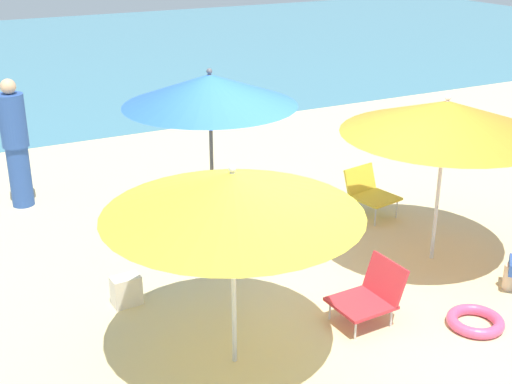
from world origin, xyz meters
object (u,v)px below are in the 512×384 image
(beach_chair_b, at_px, (369,191))
(beach_chair_c, at_px, (371,293))
(person_b, at_px, (16,144))
(beach_bag, at_px, (126,291))
(umbrella_orange, at_px, (446,117))
(umbrella_blue, at_px, (210,90))
(umbrella_yellow, at_px, (233,194))
(swim_ring, at_px, (475,321))

(beach_chair_b, distance_m, beach_chair_c, 2.51)
(beach_chair_b, bearing_deg, person_b, -131.90)
(person_b, xyz_separation_m, beach_bag, (0.44, -3.05, -0.69))
(beach_bag, bearing_deg, umbrella_orange, -10.33)
(beach_chair_c, distance_m, person_b, 4.99)
(umbrella_blue, xyz_separation_m, umbrella_orange, (2.11, -1.16, -0.27))
(umbrella_yellow, distance_m, swim_ring, 2.70)
(umbrella_yellow, bearing_deg, beach_chair_c, -0.18)
(beach_chair_c, xyz_separation_m, swim_ring, (0.80, -0.54, -0.23))
(umbrella_yellow, bearing_deg, swim_ring, -13.85)
(beach_chair_c, bearing_deg, umbrella_yellow, -2.84)
(person_b, bearing_deg, swim_ring, -161.39)
(umbrella_orange, bearing_deg, umbrella_yellow, -165.56)
(swim_ring, bearing_deg, umbrella_orange, 65.77)
(person_b, bearing_deg, beach_chair_b, -135.59)
(umbrella_yellow, relative_size, beach_chair_b, 3.13)
(umbrella_yellow, bearing_deg, umbrella_orange, 14.44)
(swim_ring, distance_m, beach_bag, 3.30)
(umbrella_orange, distance_m, beach_chair_b, 1.85)
(umbrella_orange, relative_size, umbrella_yellow, 1.04)
(umbrella_blue, bearing_deg, umbrella_orange, -28.79)
(beach_chair_c, bearing_deg, person_b, -64.24)
(umbrella_orange, height_order, person_b, umbrella_orange)
(umbrella_yellow, height_order, beach_chair_c, umbrella_yellow)
(beach_chair_c, xyz_separation_m, beach_bag, (-1.92, 1.32, -0.13))
(beach_chair_b, distance_m, beach_bag, 3.46)
(beach_bag, bearing_deg, umbrella_blue, 25.51)
(umbrella_blue, distance_m, swim_ring, 3.40)
(beach_chair_b, height_order, beach_chair_c, beach_chair_b)
(umbrella_orange, xyz_separation_m, beach_chair_c, (-1.37, -0.72, -1.33))
(umbrella_orange, height_order, beach_chair_c, umbrella_orange)
(umbrella_orange, bearing_deg, swim_ring, -114.23)
(beach_chair_c, height_order, person_b, person_b)
(umbrella_blue, height_order, person_b, umbrella_blue)
(umbrella_blue, distance_m, person_b, 3.14)
(umbrella_yellow, height_order, person_b, umbrella_yellow)
(beach_chair_c, bearing_deg, umbrella_blue, -70.93)
(swim_ring, bearing_deg, umbrella_yellow, 166.15)
(umbrella_yellow, xyz_separation_m, swim_ring, (2.20, -0.54, -1.48))
(umbrella_blue, xyz_separation_m, swim_ring, (1.55, -2.41, -1.82))
(umbrella_orange, height_order, beach_bag, umbrella_orange)
(beach_chair_b, relative_size, beach_bag, 2.21)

